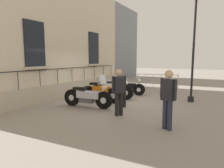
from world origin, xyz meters
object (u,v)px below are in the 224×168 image
motorcycle_orange (101,92)px  bollard (124,94)px  motorcycle_white (113,89)px  crowd_barrier (157,82)px  motorcycle_silver (88,97)px  pedestrian_walking (168,96)px  lamppost (194,35)px  motorcycle_black (126,87)px  pedestrian_standing (119,90)px

motorcycle_orange → bollard: size_ratio=1.92×
motorcycle_white → crowd_barrier: 3.58m
motorcycle_silver → bollard: 1.50m
crowd_barrier → motorcycle_silver: bearing=-103.9°
motorcycle_orange → pedestrian_walking: pedestrian_walking is taller
motorcycle_orange → lamppost: lamppost is taller
motorcycle_white → pedestrian_walking: 4.62m
motorcycle_black → lamppost: lamppost is taller
motorcycle_orange → motorcycle_black: 2.23m
motorcycle_orange → lamppost: size_ratio=0.42×
pedestrian_walking → pedestrian_standing: bearing=163.3°
crowd_barrier → pedestrian_walking: 6.74m
pedestrian_standing → motorcycle_orange: bearing=138.6°
motorcycle_orange → crowd_barrier: 4.53m
motorcycle_black → lamppost: (3.44, -0.14, 2.67)m
motorcycle_orange → crowd_barrier: motorcycle_orange is taller
lamppost → motorcycle_orange: bearing=-150.6°
crowd_barrier → pedestrian_walking: bearing=-71.5°
motorcycle_orange → pedestrian_walking: bearing=-30.3°
motorcycle_orange → motorcycle_black: bearing=83.7°
motorcycle_orange → lamppost: 4.98m
motorcycle_white → motorcycle_black: size_ratio=1.00×
motorcycle_orange → motorcycle_silver: bearing=-85.5°
motorcycle_orange → pedestrian_standing: bearing=-41.4°
bollard → crowd_barrier: bearing=89.1°
motorcycle_black → pedestrian_standing: size_ratio=1.33×
motorcycle_white → lamppost: lamppost is taller
lamppost → pedestrian_walking: (-0.12, -4.16, -2.10)m
motorcycle_silver → crowd_barrier: (1.35, 5.43, 0.12)m
motorcycle_orange → bollard: (1.36, -0.35, 0.11)m
motorcycle_orange → motorcycle_white: motorcycle_orange is taller
motorcycle_silver → pedestrian_walking: 3.64m
bollard → motorcycle_silver: bearing=-148.5°
motorcycle_silver → crowd_barrier: motorcycle_silver is taller
bollard → pedestrian_walking: 2.83m
bollard → pedestrian_standing: pedestrian_standing is taller
motorcycle_silver → pedestrian_walking: pedestrian_walking is taller
motorcycle_white → pedestrian_standing: (1.61, -2.51, 0.47)m
lamppost → crowd_barrier: 4.03m
motorcycle_orange → pedestrian_standing: (1.74, -1.54, 0.49)m
lamppost → crowd_barrier: lamppost is taller
motorcycle_silver → crowd_barrier: bearing=76.1°
motorcycle_black → lamppost: bearing=-2.4°
crowd_barrier → motorcycle_orange: bearing=-108.5°
motorcycle_black → crowd_barrier: 2.40m
motorcycle_white → lamppost: 4.55m
motorcycle_orange → pedestrian_standing: pedestrian_standing is taller
motorcycle_silver → crowd_barrier: 5.59m
motorcycle_silver → motorcycle_black: 3.35m
pedestrian_walking → motorcycle_orange: bearing=149.7°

